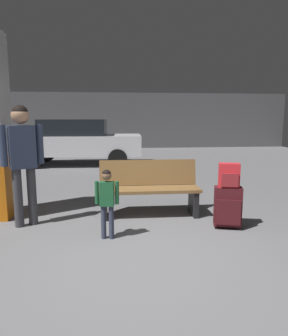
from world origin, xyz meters
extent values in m
cube|color=slate|center=(0.00, 4.00, -0.05)|extent=(18.00, 18.00, 0.10)
cube|color=#565658|center=(0.00, 12.86, 1.40)|extent=(18.00, 0.12, 2.80)
cube|color=brown|center=(0.33, 1.65, 0.44)|extent=(1.61, 0.46, 0.05)
cube|color=brown|center=(0.33, 1.90, 0.68)|extent=(1.60, 0.14, 0.42)
cube|color=black|center=(-0.39, 1.66, 0.21)|extent=(0.09, 0.40, 0.41)
cube|color=black|center=(1.05, 1.64, 0.21)|extent=(0.09, 0.40, 0.41)
cube|color=#471419|center=(1.37, 1.00, 0.32)|extent=(0.42, 0.29, 0.56)
cube|color=#471419|center=(1.34, 0.90, 0.26)|extent=(0.33, 0.11, 0.36)
cube|color=#A5A5AA|center=(1.39, 1.08, 0.59)|extent=(0.14, 0.06, 0.02)
cylinder|color=black|center=(1.24, 1.13, 0.02)|extent=(0.03, 0.05, 0.04)
cylinder|color=black|center=(1.55, 1.05, 0.02)|extent=(0.03, 0.05, 0.04)
cube|color=red|center=(1.37, 1.00, 0.77)|extent=(0.31, 0.22, 0.34)
cube|color=maroon|center=(1.35, 0.91, 0.72)|extent=(0.23, 0.08, 0.19)
cylinder|color=black|center=(1.37, 1.00, 0.93)|extent=(0.06, 0.04, 0.02)
cylinder|color=#33384C|center=(-0.29, 0.78, 0.22)|extent=(0.07, 0.07, 0.45)
cylinder|color=#33384C|center=(-0.39, 0.80, 0.22)|extent=(0.07, 0.07, 0.45)
cube|color=#1E5933|center=(-0.34, 0.79, 0.60)|extent=(0.20, 0.13, 0.32)
cylinder|color=#1E5933|center=(-0.21, 0.77, 0.62)|extent=(0.05, 0.05, 0.30)
cylinder|color=#1E5933|center=(-0.47, 0.81, 0.62)|extent=(0.05, 0.05, 0.30)
sphere|color=brown|center=(-0.34, 0.79, 0.85)|extent=(0.13, 0.13, 0.13)
sphere|color=black|center=(-0.34, 0.79, 0.86)|extent=(0.12, 0.12, 0.12)
cylinder|color=white|center=(-0.39, 0.89, 0.62)|extent=(0.06, 0.06, 0.10)
cylinder|color=red|center=(-0.39, 0.89, 0.70)|extent=(0.01, 0.01, 0.06)
cylinder|color=#38383D|center=(-1.45, 1.47, 0.43)|extent=(0.13, 0.13, 0.86)
cylinder|color=#38383D|center=(-1.62, 1.38, 0.43)|extent=(0.13, 0.13, 0.86)
cube|color=#2D3851|center=(-1.54, 1.43, 1.16)|extent=(0.41, 0.34, 0.61)
cylinder|color=#2D3851|center=(-1.31, 1.54, 1.19)|extent=(0.10, 0.10, 0.58)
cylinder|color=#2D3851|center=(-1.76, 1.32, 1.19)|extent=(0.10, 0.10, 0.58)
sphere|color=#A87A5B|center=(-1.54, 1.43, 1.61)|extent=(0.24, 0.24, 0.24)
sphere|color=black|center=(-1.54, 1.43, 1.64)|extent=(0.22, 0.22, 0.22)
cube|color=silver|center=(-1.33, 7.41, 0.67)|extent=(4.18, 1.90, 0.64)
cube|color=black|center=(-1.48, 7.42, 1.25)|extent=(2.17, 1.64, 0.52)
cylinder|color=black|center=(0.01, 8.15, 0.30)|extent=(0.61, 0.23, 0.60)
cylinder|color=black|center=(-0.07, 6.55, 0.30)|extent=(0.61, 0.23, 0.60)
cylinder|color=black|center=(-2.59, 8.27, 0.30)|extent=(0.61, 0.23, 0.60)
cylinder|color=black|center=(-2.67, 6.68, 0.30)|extent=(0.61, 0.23, 0.60)
camera|label=1|loc=(-0.28, -3.12, 1.58)|focal=33.10mm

